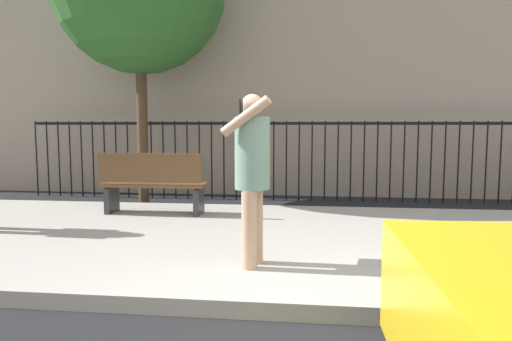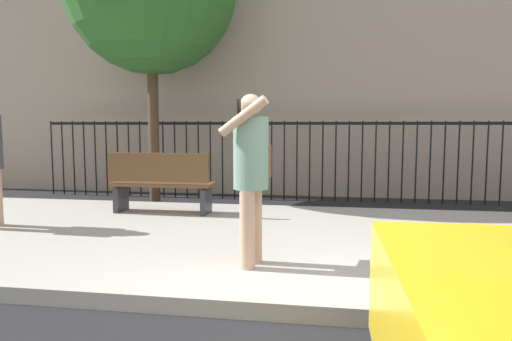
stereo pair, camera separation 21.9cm
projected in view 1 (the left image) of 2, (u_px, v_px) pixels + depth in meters
ground_plane at (327, 324)px, 3.61m from camera, size 60.00×60.00×0.00m
sidewalk at (321, 243)px, 5.78m from camera, size 28.00×4.40×0.15m
iron_fence at (318, 150)px, 9.34m from camera, size 12.03×0.04×1.60m
pedestrian_on_phone at (253, 167)px, 4.55m from camera, size 0.49×0.69×1.67m
street_bench at (153, 182)px, 7.19m from camera, size 1.60×0.45×0.95m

